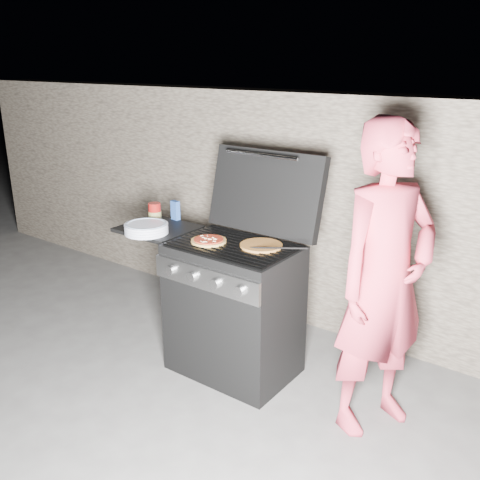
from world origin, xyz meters
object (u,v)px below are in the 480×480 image
Objects in this scene: pizza_topped at (209,240)px; person at (384,282)px; gas_grill at (205,299)px; sauce_jar at (155,212)px.

person is at bearing 5.99° from pizza_topped.
sauce_jar is at bearing 171.34° from gas_grill.
pizza_topped is at bearing -32.80° from gas_grill.
gas_grill is 0.48m from pizza_topped.
gas_grill is 0.74m from sauce_jar.
gas_grill is at bearing 147.20° from pizza_topped.
person is at bearing 2.71° from gas_grill.
sauce_jar is at bearing 114.10° from person.
gas_grill is 0.76× the size of person.
sauce_jar is at bearing 167.20° from pizza_topped.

